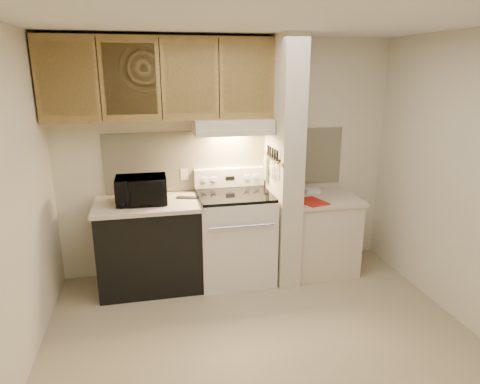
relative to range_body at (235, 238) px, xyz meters
name	(u,v)px	position (x,y,z in m)	size (l,w,h in m)	color
floor	(263,341)	(0.00, -1.16, -0.46)	(3.60, 3.60, 0.00)	tan
ceiling	(268,19)	(0.00, -1.16, 2.04)	(3.60, 3.60, 0.00)	white
wall_back	(228,158)	(0.00, 0.34, 0.79)	(3.60, 0.02, 2.50)	beige
wall_left	(5,214)	(-1.80, -1.16, 0.79)	(0.02, 3.00, 2.50)	beige
wall_right	(472,184)	(1.80, -1.16, 0.79)	(0.02, 3.00, 2.50)	beige
backsplash	(228,160)	(0.00, 0.33, 0.78)	(2.60, 0.02, 0.63)	beige
range_body	(235,238)	(0.00, 0.00, 0.00)	(0.76, 0.65, 0.92)	silver
oven_window	(241,246)	(0.00, -0.32, 0.04)	(0.50, 0.01, 0.30)	black
oven_handle	(242,226)	(0.00, -0.35, 0.26)	(0.02, 0.02, 0.65)	silver
cooktop	(235,195)	(0.00, 0.00, 0.48)	(0.74, 0.64, 0.03)	black
range_backguard	(229,177)	(0.00, 0.28, 0.59)	(0.76, 0.08, 0.20)	silver
range_display	(230,178)	(0.00, 0.24, 0.59)	(0.10, 0.01, 0.04)	black
range_knob_left_outer	(204,180)	(-0.28, 0.24, 0.59)	(0.05, 0.05, 0.02)	silver
range_knob_left_inner	(214,179)	(-0.18, 0.24, 0.59)	(0.05, 0.05, 0.02)	silver
range_knob_right_inner	(247,177)	(0.18, 0.24, 0.59)	(0.05, 0.05, 0.02)	silver
range_knob_right_outer	(255,177)	(0.28, 0.24, 0.59)	(0.05, 0.05, 0.02)	silver
dishwasher_front	(150,247)	(-0.88, 0.01, -0.03)	(1.00, 0.63, 0.87)	black
left_countertop	(147,204)	(-0.88, 0.01, 0.43)	(1.04, 0.67, 0.04)	beige
spoon_rest	(187,197)	(-0.48, 0.06, 0.46)	(0.22, 0.07, 0.01)	black
teal_jar	(128,194)	(-1.07, 0.17, 0.50)	(0.08, 0.08, 0.09)	#256A5A
outlet	(184,174)	(-0.48, 0.32, 0.64)	(0.08, 0.01, 0.12)	beige
microwave	(141,190)	(-0.93, -0.01, 0.58)	(0.48, 0.33, 0.27)	black
partition_pillar	(283,163)	(0.51, -0.01, 0.79)	(0.22, 0.70, 2.50)	beige
pillar_trim	(272,158)	(0.39, -0.01, 0.84)	(0.01, 0.70, 0.04)	olive
knife_strip	(273,157)	(0.39, -0.06, 0.86)	(0.02, 0.42, 0.04)	black
knife_blade_a	(276,170)	(0.38, -0.21, 0.76)	(0.01, 0.04, 0.16)	silver
knife_handle_a	(277,156)	(0.38, -0.22, 0.91)	(0.02, 0.02, 0.10)	black
knife_blade_b	(274,170)	(0.38, -0.13, 0.75)	(0.01, 0.04, 0.18)	silver
knife_handle_b	(275,154)	(0.38, -0.15, 0.91)	(0.02, 0.02, 0.10)	black
knife_blade_c	(272,169)	(0.38, -0.07, 0.74)	(0.01, 0.04, 0.20)	silver
knife_handle_c	(273,153)	(0.38, -0.07, 0.91)	(0.02, 0.02, 0.10)	black
knife_blade_d	(270,165)	(0.38, 0.02, 0.76)	(0.01, 0.04, 0.16)	silver
knife_handle_d	(270,151)	(0.38, 0.02, 0.91)	(0.02, 0.02, 0.10)	black
knife_blade_e	(268,165)	(0.38, 0.10, 0.75)	(0.01, 0.04, 0.18)	silver
knife_handle_e	(268,150)	(0.38, 0.10, 0.91)	(0.02, 0.02, 0.10)	black
oven_mitt	(266,169)	(0.38, 0.17, 0.69)	(0.03, 0.10, 0.24)	gray
right_cab_base	(321,235)	(0.97, -0.01, -0.06)	(0.70, 0.60, 0.81)	beige
right_countertop	(323,199)	(0.97, -0.01, 0.37)	(0.74, 0.64, 0.04)	beige
red_folder	(312,202)	(0.79, -0.16, 0.40)	(0.23, 0.31, 0.01)	#B51D14
white_box	(312,191)	(0.92, 0.17, 0.41)	(0.16, 0.11, 0.04)	white
range_hood	(232,126)	(0.00, 0.12, 1.17)	(0.78, 0.44, 0.15)	beige
hood_lip	(236,133)	(0.00, -0.08, 1.12)	(0.78, 0.04, 0.06)	beige
upper_cabinets	(160,79)	(-0.69, 0.17, 1.62)	(2.18, 0.33, 0.77)	olive
cab_door_a	(67,80)	(-1.51, 0.01, 1.62)	(0.46, 0.01, 0.63)	olive
cab_gap_a	(99,80)	(-1.23, 0.01, 1.62)	(0.01, 0.01, 0.73)	black
cab_door_b	(130,79)	(-0.96, 0.01, 1.62)	(0.46, 0.01, 0.63)	olive
cab_gap_b	(161,79)	(-0.69, 0.01, 1.62)	(0.01, 0.01, 0.73)	black
cab_door_c	(190,79)	(-0.42, 0.01, 1.62)	(0.46, 0.01, 0.63)	olive
cab_gap_c	(219,79)	(-0.14, 0.01, 1.62)	(0.01, 0.01, 0.73)	black
cab_door_d	(247,79)	(0.13, 0.01, 1.62)	(0.46, 0.01, 0.63)	olive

